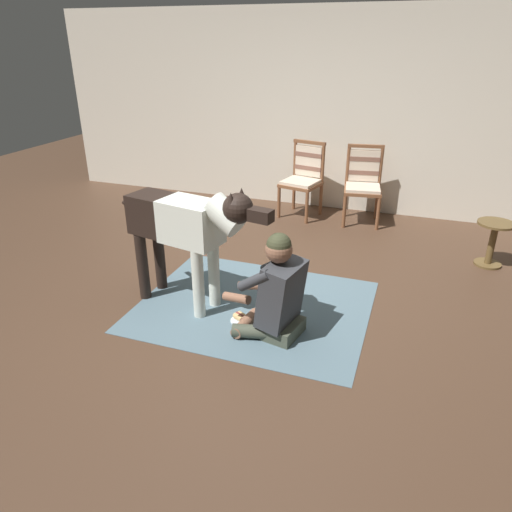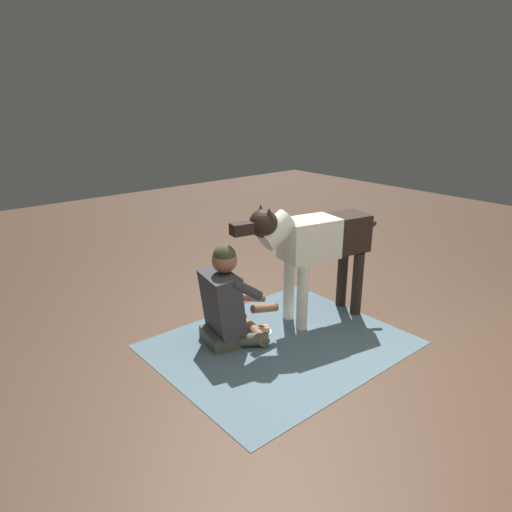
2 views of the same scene
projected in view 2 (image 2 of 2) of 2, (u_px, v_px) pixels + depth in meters
ground_plane at (290, 345)px, 3.98m from camera, size 13.76×13.76×0.00m
area_rug at (280, 344)px, 3.98m from camera, size 2.03×1.64×0.01m
person_sitting_on_floor at (228, 303)px, 3.92m from camera, size 0.68×0.57×0.88m
large_dog at (314, 242)px, 4.18m from camera, size 1.53×0.49×1.16m
hot_dog_on_plate at (260, 330)px, 4.17m from camera, size 0.21×0.21×0.06m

